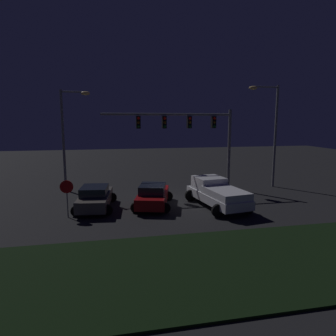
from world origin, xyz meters
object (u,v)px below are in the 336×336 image
object	(u,v)px
pickup_truck	(216,192)
car_sedan_far	(95,198)
car_sedan	(153,195)
street_lamp_left	(69,128)
street_lamp_right	(270,124)
traffic_signal_gantry	(190,128)
stop_sign	(67,192)

from	to	relation	value
pickup_truck	car_sedan_far	distance (m)	7.89
car_sedan	street_lamp_left	distance (m)	9.26
street_lamp_right	traffic_signal_gantry	bearing A→B (deg)	-179.33
street_lamp_left	street_lamp_right	xyz separation A→B (m)	(16.31, -1.87, 0.30)
pickup_truck	street_lamp_left	distance (m)	12.57
car_sedan	street_lamp_left	world-z (taller)	street_lamp_left
stop_sign	pickup_truck	bearing A→B (deg)	3.22
car_sedan	car_sedan_far	distance (m)	3.73
street_lamp_right	street_lamp_left	bearing A→B (deg)	173.47
car_sedan_far	traffic_signal_gantry	xyz separation A→B (m)	(7.26, 3.68, 4.29)
street_lamp_right	stop_sign	world-z (taller)	street_lamp_right
pickup_truck	car_sedan_far	world-z (taller)	pickup_truck
traffic_signal_gantry	car_sedan_far	bearing A→B (deg)	-153.15
car_sedan_far	street_lamp_left	distance (m)	7.36
traffic_signal_gantry	street_lamp_left	xyz separation A→B (m)	(-9.34, 1.95, -0.02)
car_sedan	street_lamp_left	size ratio (longest dim) A/B	0.59
car_sedan	street_lamp_right	distance (m)	12.12
street_lamp_left	car_sedan	bearing A→B (deg)	-45.05
pickup_truck	car_sedan	xyz separation A→B (m)	(-4.09, 0.82, -0.26)
car_sedan	street_lamp_right	xyz separation A→B (m)	(10.51, 3.94, 4.58)
pickup_truck	street_lamp_right	bearing A→B (deg)	-62.27
car_sedan	stop_sign	world-z (taller)	stop_sign
pickup_truck	traffic_signal_gantry	bearing A→B (deg)	-2.08
street_lamp_right	pickup_truck	bearing A→B (deg)	-143.42
car_sedan	car_sedan_far	xyz separation A→B (m)	(-3.72, 0.19, 0.00)
street_lamp_right	stop_sign	xyz separation A→B (m)	(-15.75, -5.29, -3.75)
car_sedan_far	street_lamp_right	distance (m)	15.42
car_sedan	car_sedan_far	world-z (taller)	same
pickup_truck	stop_sign	bearing A→B (deg)	84.36
traffic_signal_gantry	street_lamp_left	world-z (taller)	street_lamp_left
car_sedan_far	street_lamp_right	world-z (taller)	street_lamp_right
pickup_truck	traffic_signal_gantry	distance (m)	6.20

